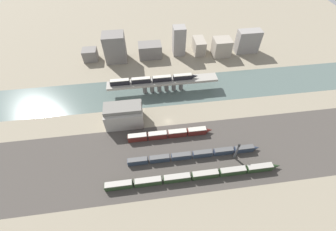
{
  "coord_description": "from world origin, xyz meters",
  "views": [
    {
      "loc": [
        -11.5,
        -84.62,
        101.51
      ],
      "look_at": [
        0.0,
        1.63,
        3.47
      ],
      "focal_mm": 24.0,
      "sensor_mm": 36.0,
      "label": 1
    }
  ],
  "objects_px": {
    "train_yard_near": "(194,176)",
    "train_yard_mid": "(194,155)",
    "train_on_bridge": "(154,79)",
    "train_yard_far": "(170,134)",
    "signal_tower": "(237,152)",
    "warehouse_building": "(124,115)"
  },
  "relations": [
    {
      "from": "train_on_bridge",
      "to": "train_yard_far",
      "type": "relative_size",
      "value": 1.2
    },
    {
      "from": "train_on_bridge",
      "to": "train_yard_near",
      "type": "relative_size",
      "value": 0.65
    },
    {
      "from": "train_yard_mid",
      "to": "train_yard_near",
      "type": "bearing_deg",
      "value": -101.9
    },
    {
      "from": "train_on_bridge",
      "to": "warehouse_building",
      "type": "xyz_separation_m",
      "value": [
        -19.65,
        -24.08,
        -4.09
      ]
    },
    {
      "from": "train_yard_far",
      "to": "train_yard_mid",
      "type": "bearing_deg",
      "value": -53.58
    },
    {
      "from": "train_yard_near",
      "to": "signal_tower",
      "type": "relative_size",
      "value": 7.25
    },
    {
      "from": "warehouse_building",
      "to": "signal_tower",
      "type": "distance_m",
      "value": 64.27
    },
    {
      "from": "train_on_bridge",
      "to": "train_yard_mid",
      "type": "bearing_deg",
      "value": -73.5
    },
    {
      "from": "train_yard_mid",
      "to": "signal_tower",
      "type": "distance_m",
      "value": 21.17
    },
    {
      "from": "train_yard_near",
      "to": "train_yard_mid",
      "type": "height_order",
      "value": "train_yard_near"
    },
    {
      "from": "train_yard_mid",
      "to": "train_yard_far",
      "type": "xyz_separation_m",
      "value": [
        -10.76,
        14.58,
        0.28
      ]
    },
    {
      "from": "train_yard_near",
      "to": "train_yard_mid",
      "type": "bearing_deg",
      "value": 78.1
    },
    {
      "from": "train_yard_near",
      "to": "warehouse_building",
      "type": "relative_size",
      "value": 4.05
    },
    {
      "from": "train_on_bridge",
      "to": "signal_tower",
      "type": "relative_size",
      "value": 4.74
    },
    {
      "from": "train_yard_far",
      "to": "signal_tower",
      "type": "height_order",
      "value": "signal_tower"
    },
    {
      "from": "train_yard_near",
      "to": "warehouse_building",
      "type": "height_order",
      "value": "warehouse_building"
    },
    {
      "from": "train_on_bridge",
      "to": "train_yard_near",
      "type": "bearing_deg",
      "value": -78.44
    },
    {
      "from": "train_yard_far",
      "to": "warehouse_building",
      "type": "xyz_separation_m",
      "value": [
        -24.48,
        14.01,
        4.23
      ]
    },
    {
      "from": "signal_tower",
      "to": "train_yard_mid",
      "type": "bearing_deg",
      "value": 170.7
    },
    {
      "from": "train_yard_near",
      "to": "signal_tower",
      "type": "bearing_deg",
      "value": 19.79
    },
    {
      "from": "train_yard_near",
      "to": "train_yard_far",
      "type": "distance_m",
      "value": 27.5
    },
    {
      "from": "train_yard_mid",
      "to": "warehouse_building",
      "type": "bearing_deg",
      "value": 140.95
    }
  ]
}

